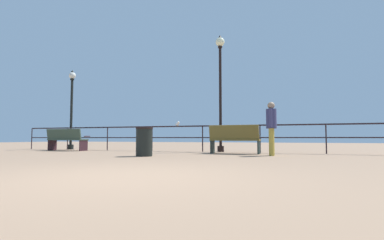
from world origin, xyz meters
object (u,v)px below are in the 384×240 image
Objects in this scene: bench_near_left at (234,138)px; lamppost_center at (220,79)px; bench_far_left at (66,138)px; person_by_bench at (271,125)px; lamppost_left at (72,104)px; trash_bin at (144,142)px; seagull_on_rail at (178,124)px.

lamppost_center is at bearing 123.07° from bench_near_left.
bench_near_left is (7.02, 0.00, 0.03)m from bench_far_left.
lamppost_left is at bearing 168.54° from person_by_bench.
lamppost_left is at bearing 149.46° from trash_bin.
lamppost_center reaches higher than lamppost_left.
seagull_on_rail is (5.41, -0.24, -1.02)m from lamppost_left.
seagull_on_rail is (-2.42, 0.91, 0.54)m from bench_near_left.
trash_bin is at bearing -24.20° from bench_far_left.
lamppost_left is 4.48× the size of trash_bin.
lamppost_left reaches higher than seagull_on_rail.
bench_far_left is 0.39× the size of lamppost_center.
person_by_bench is (9.09, -1.84, -1.18)m from lamppost_left.
bench_near_left is 2.65m from lamppost_center.
bench_far_left is 7.02m from bench_near_left.
person_by_bench reaches higher than bench_far_left.
lamppost_center is (7.08, 0.00, 0.70)m from lamppost_left.
lamppost_left is at bearing 124.99° from bench_far_left.
seagull_on_rail is at bearing 11.27° from bench_far_left.
trash_bin is at bearing -113.11° from lamppost_center.
person_by_bench is at bearing 23.50° from trash_bin.
trash_bin is (5.66, -3.34, -1.68)m from lamppost_left.
person_by_bench reaches higher than seagull_on_rail.
person_by_bench is (1.26, -0.69, 0.38)m from bench_near_left.
person_by_bench is at bearing -11.46° from lamppost_left.
person_by_bench is (8.28, -0.68, 0.41)m from bench_far_left.
bench_near_left is 5.87× the size of seagull_on_rail.
bench_near_left is at bearing 45.01° from trash_bin.
lamppost_center is 5.47× the size of trash_bin.
bench_far_left is 5.31m from trash_bin.
bench_far_left is 2.13m from lamppost_left.
lamppost_center reaches higher than person_by_bench.
person_by_bench is 1.94× the size of trash_bin.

